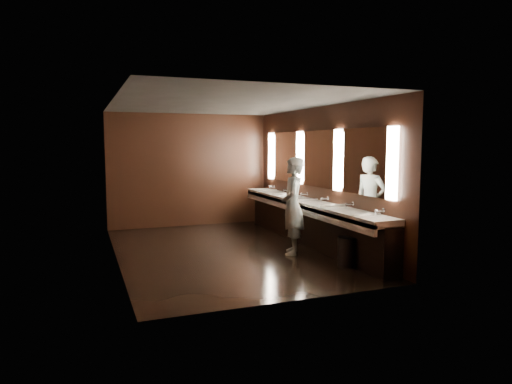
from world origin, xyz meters
The scene contains 10 objects.
floor centered at (0.00, 0.00, 0.00)m, with size 6.00×6.00×0.00m, color black.
ceiling centered at (0.00, 0.00, 2.80)m, with size 4.00×6.00×0.02m, color #2D2D2B.
wall_back centered at (0.00, 3.00, 1.40)m, with size 4.00×0.02×2.80m, color black.
wall_front centered at (0.00, -3.00, 1.40)m, with size 4.00×0.02×2.80m, color black.
wall_left centered at (-2.00, 0.00, 1.40)m, with size 0.02×6.00×2.80m, color black.
wall_right centered at (2.00, 0.00, 1.40)m, with size 0.02×6.00×2.80m, color black.
sink_counter centered at (1.79, 0.00, 0.50)m, with size 0.55×5.40×1.01m.
mirror_band centered at (1.98, 0.00, 1.75)m, with size 0.06×5.03×1.15m.
person centered at (1.11, -0.65, 0.90)m, with size 0.66×0.43×1.81m, color #8BBFCF.
trash_bin centered at (1.58, -1.79, 0.25)m, with size 0.32×0.32×0.50m, color black.
Camera 1 is at (-2.55, -8.23, 2.05)m, focal length 32.00 mm.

